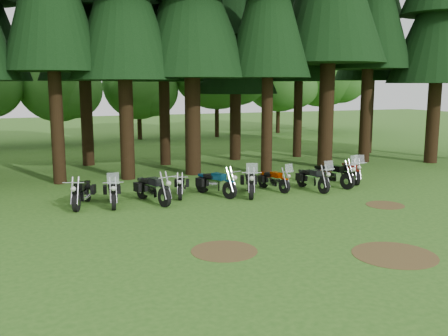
{
  "coord_description": "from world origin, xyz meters",
  "views": [
    {
      "loc": [
        -7.91,
        -13.84,
        4.39
      ],
      "look_at": [
        -0.11,
        5.0,
        1.0
      ],
      "focal_mm": 40.0,
      "sensor_mm": 36.0,
      "label": 1
    }
  ],
  "objects_px": {
    "motorcycle_5": "(250,183)",
    "motorcycle_9": "(351,172)",
    "motorcycle_3": "(181,186)",
    "motorcycle_4": "(215,184)",
    "motorcycle_7": "(313,179)",
    "motorcycle_2": "(153,190)",
    "motorcycle_8": "(333,175)",
    "motorcycle_6": "(274,181)",
    "motorcycle_1": "(113,193)",
    "motorcycle_0": "(82,194)"
  },
  "relations": [
    {
      "from": "motorcycle_5",
      "to": "motorcycle_9",
      "type": "bearing_deg",
      "value": 28.74
    },
    {
      "from": "motorcycle_3",
      "to": "motorcycle_4",
      "type": "xyz_separation_m",
      "value": [
        1.3,
        -0.44,
        0.07
      ]
    },
    {
      "from": "motorcycle_4",
      "to": "motorcycle_7",
      "type": "height_order",
      "value": "motorcycle_7"
    },
    {
      "from": "motorcycle_2",
      "to": "motorcycle_8",
      "type": "relative_size",
      "value": 0.99
    },
    {
      "from": "motorcycle_3",
      "to": "motorcycle_6",
      "type": "distance_m",
      "value": 3.97
    },
    {
      "from": "motorcycle_2",
      "to": "motorcycle_6",
      "type": "relative_size",
      "value": 1.17
    },
    {
      "from": "motorcycle_2",
      "to": "motorcycle_8",
      "type": "distance_m",
      "value": 8.07
    },
    {
      "from": "motorcycle_6",
      "to": "motorcycle_2",
      "type": "bearing_deg",
      "value": 170.53
    },
    {
      "from": "motorcycle_4",
      "to": "motorcycle_2",
      "type": "bearing_deg",
      "value": 163.64
    },
    {
      "from": "motorcycle_1",
      "to": "motorcycle_4",
      "type": "relative_size",
      "value": 1.02
    },
    {
      "from": "motorcycle_2",
      "to": "motorcycle_5",
      "type": "bearing_deg",
      "value": -18.1
    },
    {
      "from": "motorcycle_2",
      "to": "motorcycle_5",
      "type": "height_order",
      "value": "motorcycle_5"
    },
    {
      "from": "motorcycle_9",
      "to": "motorcycle_5",
      "type": "bearing_deg",
      "value": -155.55
    },
    {
      "from": "motorcycle_0",
      "to": "motorcycle_9",
      "type": "height_order",
      "value": "motorcycle_9"
    },
    {
      "from": "motorcycle_5",
      "to": "motorcycle_9",
      "type": "height_order",
      "value": "motorcycle_5"
    },
    {
      "from": "motorcycle_1",
      "to": "motorcycle_4",
      "type": "height_order",
      "value": "motorcycle_1"
    },
    {
      "from": "motorcycle_5",
      "to": "motorcycle_8",
      "type": "relative_size",
      "value": 0.96
    },
    {
      "from": "motorcycle_1",
      "to": "motorcycle_3",
      "type": "distance_m",
      "value": 2.85
    },
    {
      "from": "motorcycle_0",
      "to": "motorcycle_1",
      "type": "height_order",
      "value": "motorcycle_1"
    },
    {
      "from": "motorcycle_0",
      "to": "motorcycle_3",
      "type": "height_order",
      "value": "motorcycle_0"
    },
    {
      "from": "motorcycle_3",
      "to": "motorcycle_8",
      "type": "bearing_deg",
      "value": 15.13
    },
    {
      "from": "motorcycle_1",
      "to": "motorcycle_3",
      "type": "bearing_deg",
      "value": 17.66
    },
    {
      "from": "motorcycle_3",
      "to": "motorcycle_6",
      "type": "height_order",
      "value": "motorcycle_6"
    },
    {
      "from": "motorcycle_0",
      "to": "motorcycle_6",
      "type": "bearing_deg",
      "value": 19.31
    },
    {
      "from": "motorcycle_8",
      "to": "motorcycle_0",
      "type": "bearing_deg",
      "value": 162.68
    },
    {
      "from": "motorcycle_5",
      "to": "motorcycle_6",
      "type": "bearing_deg",
      "value": 38.8
    },
    {
      "from": "motorcycle_9",
      "to": "motorcycle_8",
      "type": "bearing_deg",
      "value": -141.62
    },
    {
      "from": "motorcycle_6",
      "to": "motorcycle_7",
      "type": "relative_size",
      "value": 0.9
    },
    {
      "from": "motorcycle_7",
      "to": "motorcycle_9",
      "type": "relative_size",
      "value": 1.01
    },
    {
      "from": "motorcycle_0",
      "to": "motorcycle_8",
      "type": "distance_m",
      "value": 10.62
    },
    {
      "from": "motorcycle_1",
      "to": "motorcycle_7",
      "type": "distance_m",
      "value": 8.32
    },
    {
      "from": "motorcycle_4",
      "to": "motorcycle_6",
      "type": "height_order",
      "value": "motorcycle_6"
    },
    {
      "from": "motorcycle_1",
      "to": "motorcycle_8",
      "type": "height_order",
      "value": "motorcycle_8"
    },
    {
      "from": "motorcycle_4",
      "to": "motorcycle_9",
      "type": "relative_size",
      "value": 0.99
    },
    {
      "from": "motorcycle_0",
      "to": "motorcycle_2",
      "type": "xyz_separation_m",
      "value": [
        2.54,
        -0.45,
        0.03
      ]
    },
    {
      "from": "motorcycle_5",
      "to": "motorcycle_6",
      "type": "height_order",
      "value": "motorcycle_5"
    },
    {
      "from": "motorcycle_3",
      "to": "motorcycle_2",
      "type": "bearing_deg",
      "value": -132.59
    },
    {
      "from": "motorcycle_3",
      "to": "motorcycle_4",
      "type": "bearing_deg",
      "value": 2.37
    },
    {
      "from": "motorcycle_0",
      "to": "motorcycle_9",
      "type": "xyz_separation_m",
      "value": [
        11.94,
        0.06,
        -0.0
      ]
    },
    {
      "from": "motorcycle_2",
      "to": "motorcycle_8",
      "type": "bearing_deg",
      "value": -15.34
    },
    {
      "from": "motorcycle_3",
      "to": "motorcycle_5",
      "type": "xyz_separation_m",
      "value": [
        2.63,
        -0.86,
        0.08
      ]
    },
    {
      "from": "motorcycle_6",
      "to": "motorcycle_8",
      "type": "xyz_separation_m",
      "value": [
        2.8,
        -0.23,
        0.08
      ]
    },
    {
      "from": "motorcycle_7",
      "to": "motorcycle_8",
      "type": "height_order",
      "value": "motorcycle_8"
    },
    {
      "from": "motorcycle_2",
      "to": "motorcycle_9",
      "type": "bearing_deg",
      "value": -12.17
    },
    {
      "from": "motorcycle_0",
      "to": "motorcycle_3",
      "type": "bearing_deg",
      "value": 24.16
    },
    {
      "from": "motorcycle_1",
      "to": "motorcycle_6",
      "type": "relative_size",
      "value": 1.11
    },
    {
      "from": "motorcycle_4",
      "to": "motorcycle_7",
      "type": "relative_size",
      "value": 0.98
    },
    {
      "from": "motorcycle_3",
      "to": "motorcycle_6",
      "type": "xyz_separation_m",
      "value": [
        3.95,
        -0.44,
        0.01
      ]
    },
    {
      "from": "motorcycle_3",
      "to": "motorcycle_1",
      "type": "bearing_deg",
      "value": -149.28
    },
    {
      "from": "motorcycle_2",
      "to": "motorcycle_6",
      "type": "height_order",
      "value": "motorcycle_6"
    }
  ]
}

